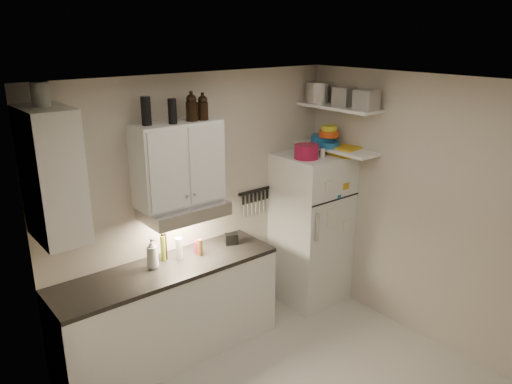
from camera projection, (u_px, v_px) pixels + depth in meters
ceiling at (309, 85)px, 3.43m from camera, size 3.20×3.00×0.02m
back_wall at (198, 206)px, 4.96m from camera, size 3.20×0.02×2.60m
left_wall at (103, 333)px, 2.88m from camera, size 0.02×3.00×2.60m
right_wall at (425, 212)px, 4.80m from camera, size 0.02×3.00×2.60m
base_cabinet at (169, 313)px, 4.67m from camera, size 2.10×0.60×0.88m
countertop at (167, 269)px, 4.52m from camera, size 2.10×0.62×0.04m
upper_cabinet at (178, 163)px, 4.48m from camera, size 0.80×0.33×0.75m
side_cabinet at (52, 175)px, 3.67m from camera, size 0.33×0.55×1.00m
range_hood at (184, 210)px, 4.57m from camera, size 0.76×0.46×0.12m
fridge at (311, 228)px, 5.58m from camera, size 0.70×0.68×1.70m
shelf_hi at (338, 107)px, 5.18m from camera, size 0.30×0.95×0.03m
shelf_lo at (336, 149)px, 5.32m from camera, size 0.30×0.95×0.03m
knife_strip at (255, 191)px, 5.35m from camera, size 0.42×0.02×0.03m
dutch_oven at (306, 152)px, 5.13m from camera, size 0.32×0.32×0.15m
book_stack at (345, 151)px, 5.27m from camera, size 0.25×0.31×0.10m
spice_jar at (323, 153)px, 5.20m from camera, size 0.07×0.07×0.09m
stock_pot at (319, 92)px, 5.38m from camera, size 0.35×0.35×0.22m
tin_a at (344, 97)px, 5.12m from camera, size 0.22×0.20×0.19m
tin_b at (366, 100)px, 4.86m from camera, size 0.21×0.21×0.20m
bowl_teal at (323, 140)px, 5.41m from camera, size 0.27×0.27×0.11m
bowl_orange at (329, 134)px, 5.30m from camera, size 0.22×0.22×0.06m
bowl_yellow at (329, 128)px, 5.28m from camera, size 0.17×0.17×0.05m
plates at (329, 144)px, 5.31m from camera, size 0.30×0.30×0.06m
growler_a at (192, 107)px, 4.37m from camera, size 0.13×0.13×0.24m
growler_b at (203, 107)px, 4.43m from camera, size 0.12×0.12×0.22m
thermos_a at (172, 111)px, 4.24m from camera, size 0.08×0.08×0.22m
thermos_b at (146, 111)px, 4.17m from camera, size 0.09×0.09×0.24m
side_jar at (40, 94)px, 3.51m from camera, size 0.16×0.16×0.17m
soap_bottle at (152, 252)px, 4.46m from camera, size 0.16×0.16×0.32m
pepper_mill at (200, 247)px, 4.73m from camera, size 0.05×0.05×0.16m
oil_bottle at (163, 248)px, 4.61m from camera, size 0.06×0.06×0.24m
vinegar_bottle at (164, 246)px, 4.63m from camera, size 0.06×0.06×0.26m
clear_bottle at (179, 248)px, 4.67m from camera, size 0.09×0.09×0.20m
red_jar at (197, 247)px, 4.79m from camera, size 0.08×0.08×0.12m
caddy at (231, 239)px, 4.99m from camera, size 0.15×0.13×0.11m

